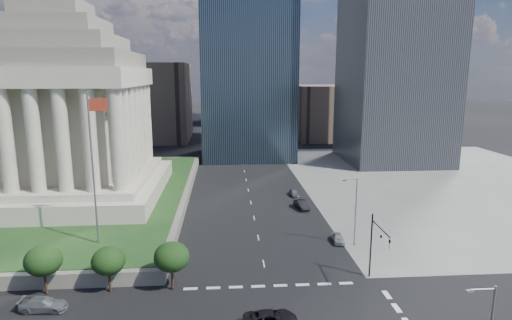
{
  "coord_description": "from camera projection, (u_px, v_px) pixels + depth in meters",
  "views": [
    {
      "loc": [
        -4.81,
        -31.6,
        24.21
      ],
      "look_at": [
        -1.42,
        14.5,
        14.9
      ],
      "focal_mm": 30.0,
      "sensor_mm": 36.0,
      "label": 1
    }
  ],
  "objects": [
    {
      "name": "ground",
      "position": [
        240.0,
        153.0,
        133.79
      ],
      "size": [
        500.0,
        500.0,
        0.0
      ],
      "primitive_type": "plane",
      "color": "black",
      "rests_on": "ground"
    },
    {
      "name": "sidewalk_ne",
      "position": [
        447.0,
        181.0,
        97.99
      ],
      "size": [
        68.0,
        90.0,
        0.03
      ],
      "primitive_type": "cube",
      "color": "slate",
      "rests_on": "ground"
    },
    {
      "name": "plaza_terrace",
      "position": [
        15.0,
        199.0,
        81.49
      ],
      "size": [
        66.0,
        70.0,
        1.8
      ],
      "primitive_type": "cube",
      "color": "slate",
      "rests_on": "ground"
    },
    {
      "name": "plaza_lawn",
      "position": [
        14.0,
        194.0,
        81.3
      ],
      "size": [
        64.0,
        68.0,
        0.1
      ],
      "primitive_type": "cube",
      "color": "#1D3E19",
      "rests_on": "plaza_terrace"
    },
    {
      "name": "war_memorial",
      "position": [
        60.0,
        90.0,
        76.28
      ],
      "size": [
        34.0,
        34.0,
        39.0
      ],
      "primitive_type": null,
      "color": "#ABA490",
      "rests_on": "plaza_lawn"
    },
    {
      "name": "flagpole",
      "position": [
        94.0,
        161.0,
        55.33
      ],
      "size": [
        2.52,
        0.24,
        20.0
      ],
      "color": "slate",
      "rests_on": "plaza_lawn"
    },
    {
      "name": "midrise_glass",
      "position": [
        247.0,
        54.0,
        123.12
      ],
      "size": [
        26.0,
        26.0,
        60.0
      ],
      "primitive_type": "cube",
      "color": "black",
      "rests_on": "ground"
    },
    {
      "name": "building_filler_ne",
      "position": [
        321.0,
        112.0,
        163.44
      ],
      "size": [
        20.0,
        30.0,
        20.0
      ],
      "primitive_type": "cube",
      "color": "brown",
      "rests_on": "ground"
    },
    {
      "name": "building_filler_nw",
      "position": [
        156.0,
        102.0,
        158.19
      ],
      "size": [
        24.0,
        30.0,
        28.0
      ],
      "primitive_type": "cube",
      "color": "brown",
      "rests_on": "ground"
    },
    {
      "name": "traffic_signal_ne",
      "position": [
        377.0,
        241.0,
        49.28
      ],
      "size": [
        0.3,
        5.74,
        8.0
      ],
      "color": "black",
      "rests_on": "ground"
    },
    {
      "name": "street_lamp_north",
      "position": [
        355.0,
        208.0,
        60.31
      ],
      "size": [
        2.13,
        0.22,
        10.0
      ],
      "color": "slate",
      "rests_on": "ground"
    },
    {
      "name": "pickup_truck",
      "position": [
        271.0,
        318.0,
        41.8
      ],
      "size": [
        5.57,
        3.06,
        1.48
      ],
      "primitive_type": "imported",
      "rotation": [
        0.0,
        0.0,
        1.69
      ],
      "color": "black",
      "rests_on": "ground"
    },
    {
      "name": "suv_grey",
      "position": [
        43.0,
        304.0,
        44.4
      ],
      "size": [
        2.23,
        4.95,
        1.41
      ],
      "primitive_type": "imported",
      "rotation": [
        0.0,
        0.0,
        1.52
      ],
      "color": "slate",
      "rests_on": "ground"
    },
    {
      "name": "parked_sedan_near",
      "position": [
        338.0,
        238.0,
        62.5
      ],
      "size": [
        1.88,
        3.94,
        1.3
      ],
      "primitive_type": "imported",
      "rotation": [
        0.0,
        0.0,
        -0.09
      ],
      "color": "#95999D",
      "rests_on": "ground"
    },
    {
      "name": "parked_sedan_mid",
      "position": [
        302.0,
        205.0,
        78.01
      ],
      "size": [
        4.9,
        2.38,
        1.55
      ],
      "primitive_type": "imported",
      "rotation": [
        0.0,
        0.0,
        0.16
      ],
      "color": "black",
      "rests_on": "ground"
    },
    {
      "name": "parked_sedan_far",
      "position": [
        294.0,
        193.0,
        86.43
      ],
      "size": [
        3.86,
        1.78,
        1.28
      ],
      "primitive_type": "imported",
      "rotation": [
        0.0,
        0.0,
        0.07
      ],
      "color": "slate",
      "rests_on": "ground"
    }
  ]
}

